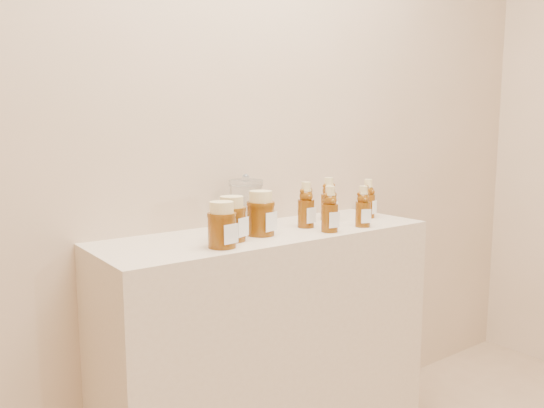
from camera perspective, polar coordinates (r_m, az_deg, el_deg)
wall_back at (r=1.96m, az=-3.85°, el=10.96°), size 3.50×0.02×2.70m
display_table at (r=1.97m, az=-0.31°, el=-15.93°), size 1.20×0.40×0.90m
bear_bottle_back_left at (r=1.90m, az=3.68°, el=0.24°), size 0.06×0.06×0.19m
bear_bottle_back_mid at (r=2.06m, az=6.12°, el=0.85°), size 0.07×0.07×0.19m
bear_bottle_back_right at (r=2.13m, az=10.28°, el=0.86°), size 0.08×0.08×0.17m
bear_bottle_front_left at (r=1.82m, az=6.24°, el=-0.23°), size 0.07×0.07×0.18m
bear_bottle_front_right at (r=1.93m, az=9.77°, el=0.02°), size 0.07×0.07×0.17m
honey_jar_left at (r=1.67m, az=-4.34°, el=-1.58°), size 0.12×0.12×0.14m
honey_jar_back at (r=1.75m, az=-1.22°, el=-0.99°), size 0.11×0.11×0.15m
honey_jar_front at (r=1.58m, az=-5.42°, el=-2.23°), size 0.10×0.10×0.14m
glass_canister at (r=1.88m, az=-2.82°, el=0.21°), size 0.16×0.16×0.19m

